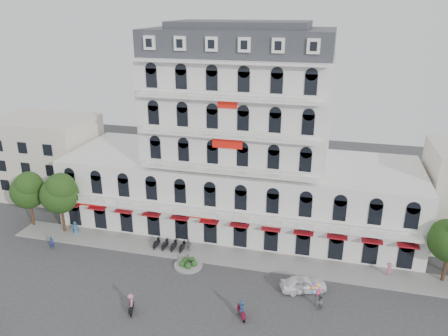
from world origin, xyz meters
TOP-DOWN VIEW (x-y plane):
  - ground at (0.00, 0.00)m, footprint 120.00×120.00m
  - sidewalk at (0.00, 9.00)m, footprint 53.00×4.00m
  - main_building at (0.00, 18.00)m, footprint 45.00×15.00m
  - flank_building_west at (-30.00, 20.00)m, footprint 14.00×10.00m
  - traffic_island at (-3.00, 6.00)m, footprint 3.20×3.20m
  - parked_scooter_row at (-6.35, 8.80)m, footprint 4.40×1.80m
  - tree_west_outer at (-25.95, 9.98)m, footprint 4.50×4.48m
  - tree_west_inner at (-20.95, 9.48)m, footprint 4.76×4.76m
  - parked_car at (9.87, 4.72)m, footprint 5.08×3.40m
  - rider_east at (4.64, -1.03)m, footprint 1.12×1.48m
  - rider_center at (-5.66, -2.85)m, footprint 0.90×1.65m
  - pedestrian_left at (-19.40, 9.50)m, footprint 0.98×0.91m
  - pedestrian_mid at (-3.93, 8.86)m, footprint 1.08×0.56m
  - pedestrian_right at (18.55, 9.50)m, footprint 1.11×0.66m
  - pedestrian_far at (-20.00, 5.43)m, footprint 0.68×0.69m
  - balloon_vendor at (11.42, 2.32)m, footprint 1.41×1.32m

SIDE VIEW (x-z plane):
  - ground at x=0.00m, z-range 0.00..0.00m
  - parked_scooter_row at x=-6.35m, z-range -0.55..0.55m
  - sidewalk at x=0.00m, z-range 0.00..0.16m
  - traffic_island at x=-3.00m, z-range -0.54..1.06m
  - pedestrian_far at x=-20.00m, z-range 0.00..1.61m
  - parked_car at x=9.87m, z-range 0.00..1.61m
  - pedestrian_left at x=-19.40m, z-range 0.00..1.69m
  - pedestrian_right at x=18.55m, z-range 0.00..1.70m
  - pedestrian_mid at x=-3.93m, z-range 0.00..1.76m
  - rider_east at x=4.64m, z-range -0.03..1.95m
  - rider_center at x=-5.66m, z-range 0.05..2.14m
  - balloon_vendor at x=11.42m, z-range 0.04..2.49m
  - tree_west_outer at x=-25.95m, z-range 1.47..9.23m
  - tree_west_inner at x=-20.95m, z-range 1.56..9.81m
  - flank_building_west at x=-30.00m, z-range 0.00..12.00m
  - main_building at x=0.00m, z-range -2.94..22.86m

